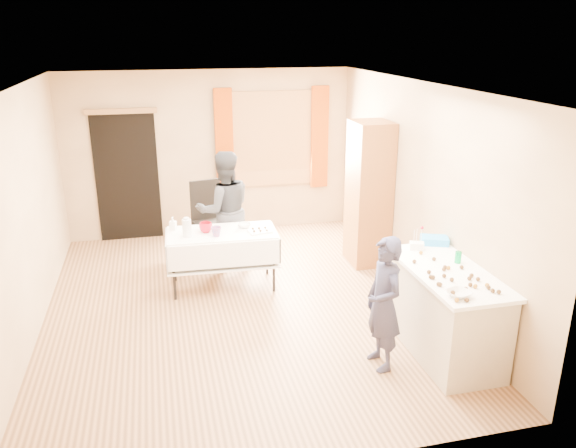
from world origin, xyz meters
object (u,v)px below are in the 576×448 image
object	(u,v)px
cabinet	(369,194)
girl	(384,304)
chair	(211,234)
counter	(444,311)
woman	(225,210)
party_table	(222,254)

from	to	relation	value
cabinet	girl	xyz separation A→B (m)	(-0.82, -2.53, -0.33)
chair	girl	world-z (taller)	girl
counter	chair	distance (m)	3.77
counter	cabinet	bearing A→B (deg)	87.64
counter	woman	world-z (taller)	woman
cabinet	woman	bearing A→B (deg)	170.74
party_table	girl	distance (m)	2.54
chair	cabinet	bearing A→B (deg)	-31.95
party_table	counter	bearing A→B (deg)	-43.43
cabinet	counter	xyz separation A→B (m)	(-0.10, -2.42, -0.55)
girl	woman	world-z (taller)	woman
counter	girl	world-z (taller)	girl
party_table	chair	size ratio (longest dim) A/B	1.29
woman	girl	bearing A→B (deg)	106.41
counter	party_table	bearing A→B (deg)	133.96
woman	chair	bearing A→B (deg)	-74.71
cabinet	woman	distance (m)	2.01
cabinet	woman	xyz separation A→B (m)	(-1.97, 0.32, -0.19)
chair	party_table	bearing A→B (deg)	-100.95
counter	chair	xyz separation A→B (m)	(-2.03, 3.17, -0.12)
cabinet	party_table	bearing A→B (deg)	-170.63
cabinet	party_table	xyz separation A→B (m)	(-2.10, -0.35, -0.56)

